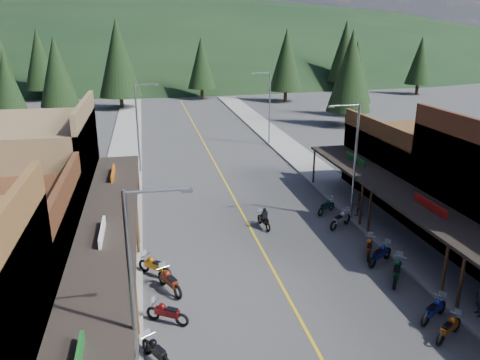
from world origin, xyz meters
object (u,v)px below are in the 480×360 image
shop_east_3 (416,166)px  bike_east_8 (380,253)px  shop_west_3 (32,175)px  bike_east_7 (397,270)px  bike_east_6 (434,309)px  streetlight_1 (139,124)px  bike_west_8 (170,280)px  pine_5 (345,51)px  pine_8 (7,87)px  bike_east_5 (449,327)px  rider_on_bike (264,219)px  bike_west_6 (156,351)px  streetlight_2 (353,157)px  bike_west_7 (167,312)px  pine_7 (0,57)px  pine_4 (286,60)px  pine_11 (351,71)px  bike_east_9 (369,247)px  pedestrian_east_b (358,204)px  streetlight_0 (137,292)px  bike_east_11 (326,206)px  pine_9 (356,72)px  pine_3 (201,63)px  pine_10 (57,71)px  streetlight_3 (268,105)px  pine_6 (420,60)px  pine_2 (118,58)px  bike_west_9 (155,265)px  bike_east_10 (341,219)px  pine_1 (39,59)px

shop_east_3 → bike_east_8: size_ratio=5.06×
shop_west_3 → bike_east_7: size_ratio=4.66×
shop_east_3 → bike_east_6: bearing=-117.8°
streetlight_1 → bike_west_8: streetlight_1 is taller
pine_5 → pine_8: (-56.00, -32.00, -2.01)m
bike_east_5 → rider_on_bike: rider_on_bike is taller
bike_west_6 → bike_east_6: 12.36m
streetlight_2 → bike_west_7: (-12.87, -9.46, -3.88)m
pine_7 → pine_8: 37.38m
pine_4 → bike_east_8: pine_4 is taller
streetlight_2 → pine_11: 32.83m
streetlight_2 → bike_east_8: bearing=-98.2°
streetlight_1 → bike_west_8: size_ratio=3.54×
bike_east_9 → pedestrian_east_b: bearing=99.1°
streetlight_0 → bike_east_8: streetlight_0 is taller
pine_8 → bike_east_11: 41.73m
streetlight_0 → bike_west_6: 4.39m
pine_9 → bike_west_6: size_ratio=5.34×
pine_3 → bike_east_11: (1.84, -56.61, -5.92)m
shop_east_3 → pine_5: size_ratio=0.78×
pine_4 → pine_8: 44.74m
pine_10 → bike_east_5: (23.75, -54.91, -6.22)m
streetlight_3 → pine_3: size_ratio=0.73×
pine_6 → pedestrian_east_b: size_ratio=6.92×
pine_2 → pine_4: pine_2 is taller
pine_3 → pine_4: (14.00, -6.00, 0.75)m
rider_on_bike → bike_west_7: bearing=-135.3°
bike_east_8 → pine_2: bearing=164.4°
bike_west_7 → pedestrian_east_b: size_ratio=1.28×
pine_10 → streetlight_1: bearing=-68.5°
pine_2 → bike_east_8: bearing=-74.0°
pine_8 → bike_east_5: pine_8 is taller
bike_east_11 → bike_east_9: bearing=-36.9°
pine_6 → bike_west_9: pine_6 is taller
bike_east_11 → streetlight_3: bearing=139.9°
streetlight_1 → bike_east_7: (12.92, -22.15, -3.79)m
bike_east_6 → pedestrian_east_b: bearing=141.9°
pine_5 → pine_9: size_ratio=1.30×
bike_west_7 → pedestrian_east_b: pedestrian_east_b is taller
pine_7 → bike_west_7: bearing=-71.4°
pine_2 → pedestrian_east_b: (17.72, -49.69, -7.05)m
streetlight_3 → pine_10: pine_10 is taller
shop_east_3 → bike_east_6: size_ratio=5.31×
shop_west_3 → bike_east_9: (19.64, -8.55, -2.93)m
pine_8 → bike_east_10: bearing=-49.9°
pine_9 → pine_11: 8.10m
pine_1 → bike_east_10: (29.86, -63.09, -6.62)m
streetlight_1 → bike_east_8: size_ratio=3.72×
shop_west_3 → bike_east_6: shop_west_3 is taller
bike_west_7 → pine_3: bearing=23.2°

